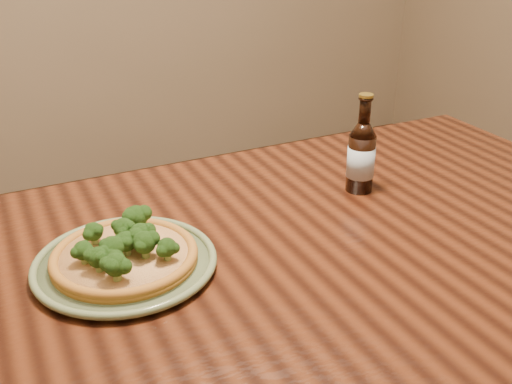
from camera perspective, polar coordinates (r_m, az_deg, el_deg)
name	(u,v)px	position (r m, az deg, el deg)	size (l,w,h in m)	color
table	(278,288)	(1.15, 2.12, -9.16)	(1.60, 0.90, 0.75)	#411D0E
plate	(125,263)	(1.06, -12.35, -6.60)	(0.32, 0.32, 0.02)	#687A54
pizza	(124,253)	(1.05, -12.42, -5.71)	(0.25, 0.25, 0.07)	#AD7027
beer_bottle	(361,156)	(1.30, 9.99, 3.40)	(0.06, 0.06, 0.22)	black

